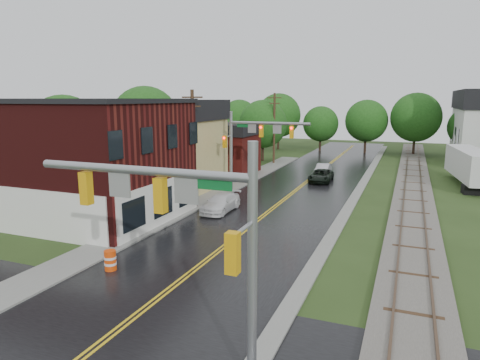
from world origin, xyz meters
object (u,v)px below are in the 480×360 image
Objects in this scene: brick_building at (75,158)px; traffic_signal_near at (183,215)px; construction_barrel at (110,260)px; pickup_white at (221,203)px; semi_trailer at (470,164)px; utility_pole_c at (274,127)px; tree_left_b at (146,122)px; tree_left_c at (210,129)px; utility_pole_b at (193,144)px; sedan_silver at (323,170)px; traffic_signal_far at (253,137)px; suv_dark at (321,176)px; tree_left_e at (264,125)px; tree_left_a at (66,134)px.

brick_building reaches higher than traffic_signal_near.
pickup_white is at bearing 87.89° from construction_barrel.
utility_pole_c is at bearing 162.62° from semi_trailer.
tree_left_b is at bearing -170.79° from semi_trailer.
tree_left_c is 1.72× the size of pickup_white.
utility_pole_b reaches higher than pickup_white.
pickup_white is at bearing 27.10° from brick_building.
utility_pole_c is at bearing 94.70° from construction_barrel.
tree_left_b is 9.03m from tree_left_c.
construction_barrel is at bearing -98.97° from sedan_silver.
utility_pole_c is at bearing 101.09° from traffic_signal_far.
utility_pole_b is (-10.27, 20.00, -0.25)m from traffic_signal_near.
tree_left_e is at bearing 128.80° from suv_dark.
semi_trailer is at bearing 35.02° from utility_pole_b.
brick_building is 23.70m from suv_dark.
construction_barrel is at bearing -41.85° from tree_left_a.
semi_trailer is at bearing 29.06° from traffic_signal_far.
suv_dark is 26.91m from construction_barrel.
traffic_signal_near is 22.49m from utility_pole_b.
utility_pole_c is (0.00, 22.00, 0.00)m from utility_pole_b.
pickup_white is (0.11, -7.33, -4.33)m from traffic_signal_far.
tree_left_b reaches higher than suv_dark.
traffic_signal_far reaches higher than construction_barrel.
tree_left_e is 16.25m from suv_dark.
brick_building is 20.60m from traffic_signal_near.
traffic_signal_near is 43.24m from utility_pole_c.
semi_trailer reaches higher than suv_dark.
tree_left_b is (-21.32, 29.90, 0.75)m from traffic_signal_near.
tree_left_e reaches higher than tree_left_c.
traffic_signal_near is at bearing -37.24° from construction_barrel.
semi_trailer is (21.70, 15.21, -2.61)m from utility_pole_b.
brick_building is 24.94m from tree_left_c.
tree_left_e is 8.03× the size of construction_barrel.
traffic_signal_near is at bearing -62.81° from utility_pole_b.
traffic_signal_far is 15.21m from tree_left_b.
construction_barrel is at bearing -90.98° from traffic_signal_far.
suv_dark is 0.41× the size of semi_trailer.
tree_left_b is (-14.38, 4.90, 0.74)m from traffic_signal_far.
tree_left_e reaches higher than traffic_signal_far.
traffic_signal_far is at bearing -18.81° from tree_left_b.
tree_left_a is at bearing 139.53° from traffic_signal_near.
suv_dark is at bearing 55.78° from utility_pole_b.
brick_building is at bearing -101.09° from utility_pole_c.
semi_trailer is (14.10, -0.49, 1.47)m from sedan_silver.
brick_building reaches higher than construction_barrel.
tree_left_c reaches higher than sedan_silver.
brick_building is 1.87× the size of tree_left_c.
utility_pole_b reaches higher than construction_barrel.
utility_pole_b is at bearing 117.19° from traffic_signal_near.
suv_dark is at bearing 6.09° from tree_left_b.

